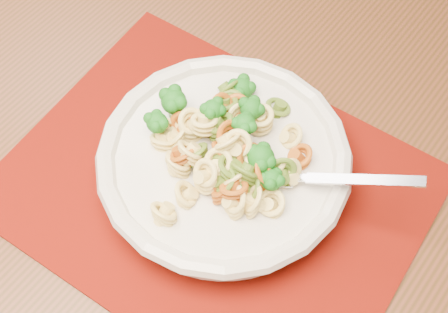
% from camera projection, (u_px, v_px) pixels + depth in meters
% --- Properties ---
extents(dining_table, '(1.65, 1.35, 0.72)m').
position_uv_depth(dining_table, '(197.00, 159.00, 0.78)').
color(dining_table, '#592B19').
rests_on(dining_table, ground).
extents(placemat, '(0.49, 0.42, 0.00)m').
position_uv_depth(placemat, '(213.00, 189.00, 0.65)').
color(placemat, '#610904').
rests_on(placemat, dining_table).
extents(pasta_bowl, '(0.26, 0.26, 0.05)m').
position_uv_depth(pasta_bowl, '(224.00, 162.00, 0.63)').
color(pasta_bowl, beige).
rests_on(pasta_bowl, placemat).
extents(pasta_broccoli_heap, '(0.22, 0.22, 0.06)m').
position_uv_depth(pasta_broccoli_heap, '(224.00, 153.00, 0.62)').
color(pasta_broccoli_heap, '#F1DC77').
rests_on(pasta_broccoli_heap, pasta_bowl).
extents(fork, '(0.18, 0.04, 0.08)m').
position_uv_depth(fork, '(282.00, 177.00, 0.61)').
color(fork, silver).
rests_on(fork, pasta_bowl).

